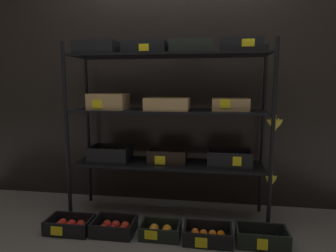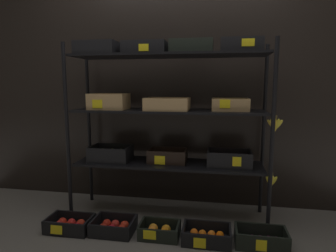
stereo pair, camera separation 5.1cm
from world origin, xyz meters
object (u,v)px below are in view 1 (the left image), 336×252
Objects in this scene: crate_ground_left_apple_red at (114,228)px; crate_ground_orange at (160,231)px; crate_ground_tangerine at (208,236)px; crate_ground_plum at (262,239)px; crate_ground_apple_red at (70,226)px; display_rack at (168,106)px.

crate_ground_left_apple_red is 0.37m from crate_ground_orange.
crate_ground_left_apple_red is at bearing 179.09° from crate_ground_tangerine.
crate_ground_apple_red is at bearing -178.86° from crate_ground_plum.
display_rack is 5.40× the size of crate_ground_left_apple_red.
crate_ground_tangerine is at bearing 0.91° from crate_ground_apple_red.
crate_ground_left_apple_red is 1.07× the size of crate_ground_orange.
crate_ground_tangerine is (1.11, 0.02, -0.00)m from crate_ground_apple_red.
crate_ground_plum is at bearing 1.77° from crate_ground_tangerine.
crate_ground_plum is (0.77, 0.00, 0.00)m from crate_ground_orange.
crate_ground_apple_red is at bearing -175.40° from crate_ground_left_apple_red.
crate_ground_plum reaches higher than crate_ground_tangerine.
crate_ground_left_apple_red is (-0.38, -0.38, -0.95)m from display_rack.
crate_ground_left_apple_red is at bearing -179.97° from crate_ground_plum.
crate_ground_tangerine is 0.97× the size of crate_ground_plum.
crate_ground_plum is (1.14, 0.00, 0.00)m from crate_ground_left_apple_red.
crate_ground_plum is at bearing -26.51° from display_rack.
crate_ground_tangerine is (0.36, -0.39, -0.96)m from display_rack.
crate_ground_tangerine is at bearing -0.91° from crate_ground_left_apple_red.
crate_ground_apple_red reaches higher than crate_ground_left_apple_red.
display_rack is at bearing 28.76° from crate_ground_apple_red.
crate_ground_apple_red is 1.16× the size of crate_ground_orange.
display_rack is at bearing 88.84° from crate_ground_orange.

